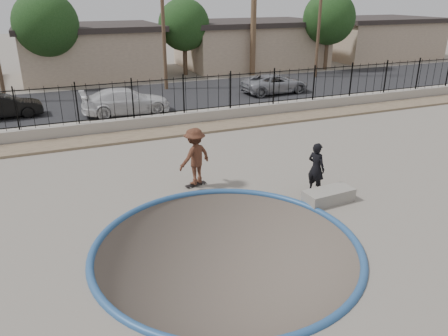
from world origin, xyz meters
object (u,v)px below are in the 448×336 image
car_b (4,106)px  skater (195,159)px  skateboard (196,184)px  videographer (316,168)px  car_d (275,83)px  concrete_ledge (329,196)px  car_c (126,101)px

car_b → skater: bearing=-155.1°
skateboard → videographer: videographer is taller
skater → skateboard: (0.00, 0.00, -0.92)m
skateboard → car_b: 13.58m
skater → videographer: size_ratio=1.14×
car_b → car_d: bearing=-92.9°
skater → car_d: skater is taller
concrete_ledge → car_c: size_ratio=0.34×
videographer → car_d: bearing=-43.6°
videographer → car_b: size_ratio=0.46×
videographer → car_b: videographer is taller
car_c → car_d: car_c is taller
car_b → videographer: bearing=-147.9°
videographer → car_d: videographer is taller
car_d → skateboard: bearing=138.3°
videographer → car_c: bearing=-2.8°
concrete_ledge → car_d: car_d is taller
skateboard → car_d: size_ratio=0.17×
skater → videographer: skater is taller
videographer → skateboard: bearing=40.4°
videographer → concrete_ledge: videographer is taller
car_b → car_c: 6.23m
skater → concrete_ledge: size_ratio=1.21×
skateboard → car_c: (-0.31, 10.45, 0.66)m
videographer → car_c: videographer is taller
car_b → concrete_ledge: bearing=-149.4°
car_c → skateboard: bearing=-177.9°
videographer → concrete_ledge: (0.00, -0.78, -0.65)m
car_b → car_d: size_ratio=0.83×
concrete_ledge → car_d: (6.20, 14.77, 0.46)m
concrete_ledge → car_b: size_ratio=0.43×
skateboard → car_b: car_b is taller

